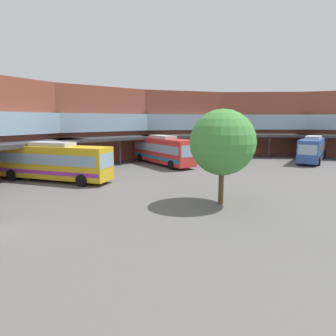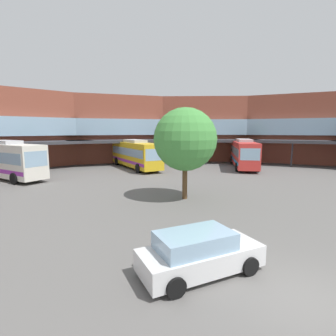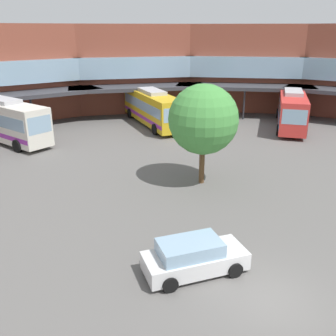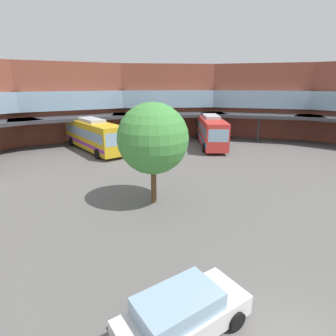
{
  "view_description": "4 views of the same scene",
  "coord_description": "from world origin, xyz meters",
  "px_view_note": "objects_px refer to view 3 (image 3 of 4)",
  "views": [
    {
      "loc": [
        -18.09,
        5.67,
        5.91
      ],
      "look_at": [
        -1.38,
        14.76,
        2.7
      ],
      "focal_mm": 30.77,
      "sensor_mm": 36.0,
      "label": 1
    },
    {
      "loc": [
        -6.25,
        -5.53,
        5.03
      ],
      "look_at": [
        -0.43,
        11.45,
        2.41
      ],
      "focal_mm": 27.87,
      "sensor_mm": 36.0,
      "label": 2
    },
    {
      "loc": [
        -6.55,
        -10.82,
        9.88
      ],
      "look_at": [
        -1.3,
        11.93,
        1.2
      ],
      "focal_mm": 40.43,
      "sensor_mm": 36.0,
      "label": 3
    },
    {
      "loc": [
        -5.95,
        -3.46,
        7.72
      ],
      "look_at": [
        2.92,
        13.44,
        1.68
      ],
      "focal_mm": 28.84,
      "sensor_mm": 36.0,
      "label": 4
    }
  ],
  "objects_px": {
    "bus_3": "(152,107)",
    "parked_car": "(194,257)",
    "bus_0": "(5,120)",
    "bus_2": "(292,109)",
    "plaza_tree": "(203,120)"
  },
  "relations": [
    {
      "from": "bus_0",
      "to": "bus_2",
      "type": "xyz_separation_m",
      "value": [
        28.29,
        -0.82,
        -0.07
      ]
    },
    {
      "from": "plaza_tree",
      "to": "bus_2",
      "type": "bearing_deg",
      "value": 42.33
    },
    {
      "from": "bus_0",
      "to": "plaza_tree",
      "type": "distance_m",
      "value": 19.86
    },
    {
      "from": "bus_0",
      "to": "parked_car",
      "type": "bearing_deg",
      "value": -13.46
    },
    {
      "from": "bus_0",
      "to": "bus_2",
      "type": "distance_m",
      "value": 28.3
    },
    {
      "from": "bus_2",
      "to": "bus_3",
      "type": "height_order",
      "value": "bus_2"
    },
    {
      "from": "bus_2",
      "to": "parked_car",
      "type": "bearing_deg",
      "value": -9.96
    },
    {
      "from": "bus_3",
      "to": "plaza_tree",
      "type": "bearing_deg",
      "value": -9.43
    },
    {
      "from": "bus_3",
      "to": "plaza_tree",
      "type": "xyz_separation_m",
      "value": [
        0.18,
        -16.79,
        2.44
      ]
    },
    {
      "from": "bus_3",
      "to": "parked_car",
      "type": "bearing_deg",
      "value": -17.03
    },
    {
      "from": "bus_3",
      "to": "parked_car",
      "type": "distance_m",
      "value": 26.52
    },
    {
      "from": "bus_3",
      "to": "plaza_tree",
      "type": "height_order",
      "value": "plaza_tree"
    },
    {
      "from": "bus_0",
      "to": "bus_2",
      "type": "bearing_deg",
      "value": 49.26
    },
    {
      "from": "bus_3",
      "to": "plaza_tree",
      "type": "relative_size",
      "value": 1.82
    },
    {
      "from": "bus_0",
      "to": "plaza_tree",
      "type": "height_order",
      "value": "plaza_tree"
    }
  ]
}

